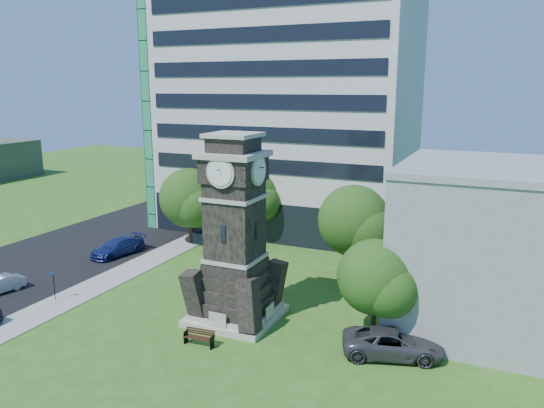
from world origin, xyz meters
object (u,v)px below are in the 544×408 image
at_px(park_bench, 199,337).
at_px(street_sign, 54,283).
at_px(car_east_lot, 393,343).
at_px(car_street_north, 118,247).
at_px(clock_tower, 235,242).

bearing_deg(park_bench, street_sign, 169.43).
bearing_deg(car_east_lot, car_street_north, 55.71).
distance_m(clock_tower, car_street_north, 18.32).
distance_m(car_east_lot, street_sign, 23.78).
relative_size(clock_tower, street_sign, 5.60).
relative_size(park_bench, street_sign, 0.87).
xyz_separation_m(car_east_lot, park_bench, (-10.73, -3.38, -0.27)).
bearing_deg(street_sign, car_east_lot, 5.29).
relative_size(car_street_north, car_east_lot, 0.92).
bearing_deg(car_east_lot, clock_tower, 68.50).
xyz_separation_m(clock_tower, car_street_north, (-16.12, 7.44, -4.52)).
relative_size(clock_tower, car_east_lot, 2.14).
relative_size(clock_tower, park_bench, 6.41).
bearing_deg(car_east_lot, street_sign, 77.58).
bearing_deg(street_sign, clock_tower, 12.36).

